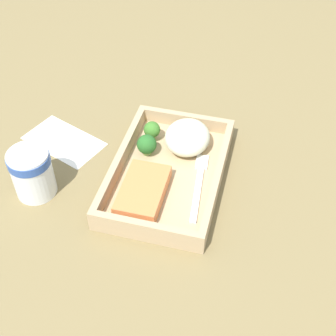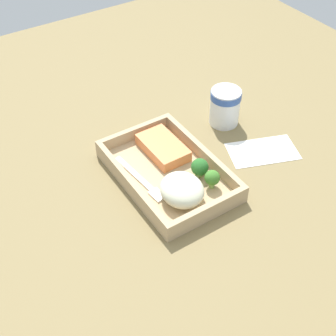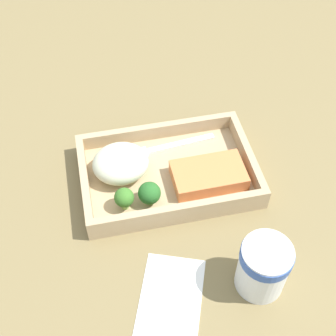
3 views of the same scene
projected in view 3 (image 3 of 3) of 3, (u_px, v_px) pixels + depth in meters
The scene contains 10 objects.
ground_plane at pixel (168, 182), 80.28cm from camera, with size 160.00×160.00×2.00cm, color olive.
takeout_tray at pixel (168, 176), 79.05cm from camera, with size 28.77×18.90×1.20cm, color tan.
tray_rim at pixel (168, 168), 77.49cm from camera, with size 28.77×18.90×2.84cm.
salmon_fillet at pixel (209, 175), 76.74cm from camera, with size 11.83×7.11×2.55cm, color #E67F45.
mashed_potatoes at pixel (121, 163), 76.65cm from camera, with size 9.30×8.36×5.17cm, color beige.
broccoli_floret_1 at pixel (149, 193), 73.09cm from camera, with size 3.64×3.64×4.21cm.
broccoli_floret_2 at pixel (124, 198), 72.35cm from camera, with size 3.13×3.13×4.13cm.
fork at pixel (166, 147), 82.14cm from camera, with size 15.89×3.21×0.44cm.
paper_cup at pixel (264, 266), 63.46cm from camera, with size 7.14×7.14×8.90cm.
receipt_slip at pixel (170, 305), 64.95cm from camera, with size 8.60×15.19×0.24cm, color white.
Camera 3 is at (10.38, 48.35, 62.28)cm, focal length 50.00 mm.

